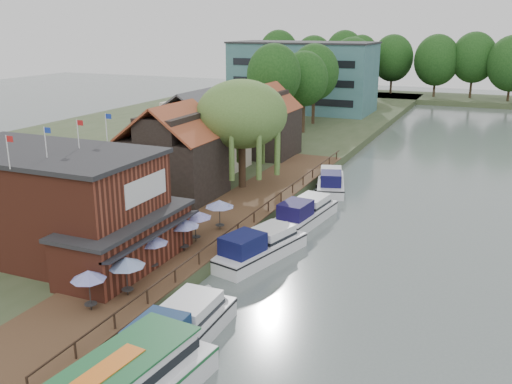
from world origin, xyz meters
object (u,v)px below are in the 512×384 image
at_px(cottage_a, 174,151).
at_px(umbrella_5, 220,215).
at_px(cruiser_0, 177,326).
at_px(umbrella_4, 195,226).
at_px(umbrella_2, 152,253).
at_px(cruiser_3, 331,179).
at_px(umbrella_0, 90,290).
at_px(pub, 69,205).
at_px(cruiser_1, 259,243).
at_px(willow, 242,135).
at_px(umbrella_3, 184,235).
at_px(swan, 111,362).
at_px(hotel_block, 303,76).
at_px(cottage_c, 265,120).
at_px(cruiser_2, 305,210).
at_px(cottage_b, 198,131).
at_px(umbrella_1, 127,276).

relative_size(cottage_a, umbrella_5, 3.62).
bearing_deg(cruiser_0, umbrella_4, 113.79).
bearing_deg(umbrella_2, cruiser_3, 80.93).
distance_m(cottage_a, umbrella_0, 22.27).
xyz_separation_m(pub, cruiser_3, (10.60, 26.21, -3.54)).
bearing_deg(pub, cruiser_1, 31.92).
relative_size(cottage_a, cruiser_3, 0.93).
bearing_deg(willow, umbrella_4, -78.39).
relative_size(umbrella_0, umbrella_5, 1.00).
height_order(umbrella_3, swan, umbrella_3).
distance_m(umbrella_4, swan, 14.53).
relative_size(hotel_block, cruiser_1, 2.61).
relative_size(willow, umbrella_4, 4.33).
height_order(umbrella_5, cruiser_1, umbrella_5).
height_order(cottage_a, cruiser_3, cottage_a).
distance_m(cottage_c, umbrella_0, 40.45).
bearing_deg(cruiser_3, cruiser_1, -105.16).
relative_size(umbrella_0, cruiser_1, 0.24).
bearing_deg(umbrella_0, cottage_a, 109.13).
height_order(willow, cruiser_0, willow).
bearing_deg(umbrella_5, cruiser_0, -71.64).
height_order(cottage_a, cottage_c, same).
bearing_deg(umbrella_3, swan, -76.64).
bearing_deg(cottage_a, umbrella_5, -39.46).
height_order(umbrella_5, cruiser_0, umbrella_5).
relative_size(umbrella_3, cruiser_1, 0.24).
bearing_deg(umbrella_3, umbrella_0, -92.35).
bearing_deg(cruiser_0, cruiser_2, 89.70).
distance_m(pub, cottage_b, 25.33).
xyz_separation_m(umbrella_0, cruiser_1, (4.69, 12.66, -1.11)).
relative_size(willow, umbrella_1, 4.39).
bearing_deg(willow, umbrella_3, -79.23).
distance_m(cottage_c, cruiser_1, 29.59).
height_order(willow, cruiser_1, willow).
distance_m(pub, umbrella_1, 8.22).
xyz_separation_m(willow, umbrella_5, (3.45, -11.54, -3.93)).
bearing_deg(cottage_b, swan, -68.07).
height_order(pub, cruiser_3, pub).
bearing_deg(willow, cruiser_2, -29.52).
height_order(umbrella_4, swan, umbrella_4).
xyz_separation_m(umbrella_0, umbrella_5, (0.71, 14.31, 0.00)).
height_order(cottage_a, umbrella_4, cottage_a).
xyz_separation_m(cottage_a, swan, (10.50, -23.53, -5.03)).
height_order(umbrella_0, umbrella_1, same).
height_order(pub, swan, pub).
bearing_deg(pub, umbrella_5, 50.58).
relative_size(cottage_a, swan, 19.55).
distance_m(umbrella_0, cruiser_2, 22.02).
xyz_separation_m(pub, umbrella_0, (6.23, -5.85, -2.36)).
distance_m(umbrella_1, cruiser_0, 5.22).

